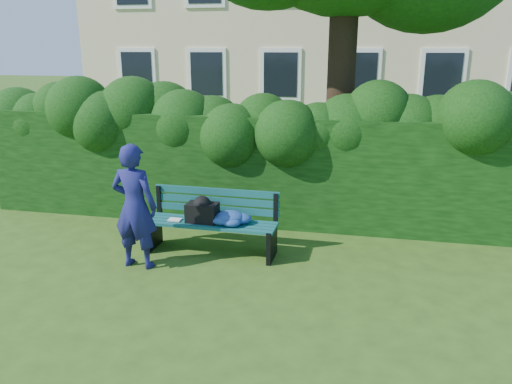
# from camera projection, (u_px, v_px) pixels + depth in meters

# --- Properties ---
(ground) EXTENTS (80.00, 80.00, 0.00)m
(ground) POSITION_uv_depth(u_px,v_px,m) (246.00, 274.00, 6.50)
(ground) COLOR #314C17
(ground) RESTS_ON ground
(hedge) EXTENTS (10.00, 1.00, 1.80)m
(hedge) POSITION_uv_depth(u_px,v_px,m) (276.00, 168.00, 8.31)
(hedge) COLOR black
(hedge) RESTS_ON ground
(park_bench) EXTENTS (1.88, 0.60, 0.89)m
(park_bench) POSITION_uv_depth(u_px,v_px,m) (214.00, 219.00, 7.07)
(park_bench) COLOR #0F484E
(park_bench) RESTS_ON ground
(man_reading) EXTENTS (0.64, 0.44, 1.68)m
(man_reading) POSITION_uv_depth(u_px,v_px,m) (135.00, 207.00, 6.53)
(man_reading) COLOR navy
(man_reading) RESTS_ON ground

